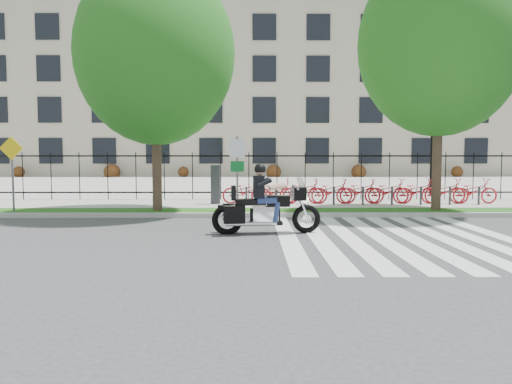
{
  "coord_description": "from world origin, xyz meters",
  "views": [
    {
      "loc": [
        1.32,
        -12.01,
        1.99
      ],
      "look_at": [
        1.45,
        3.0,
        0.91
      ],
      "focal_mm": 35.0,
      "sensor_mm": 36.0,
      "label": 1
    }
  ],
  "objects": [
    {
      "name": "crosswalk_stripes",
      "position": [
        4.83,
        0.0,
        0.01
      ],
      "size": [
        5.7,
        8.0,
        0.01
      ],
      "primitive_type": null,
      "color": "silver",
      "rests_on": "ground"
    },
    {
      "name": "street_tree_1",
      "position": [
        -1.9,
        4.95,
        5.41
      ],
      "size": [
        5.32,
        5.32,
        8.33
      ],
      "color": "#3A2A20",
      "rests_on": "grass_verge"
    },
    {
      "name": "motorcycle_rider",
      "position": [
        1.69,
        0.71,
        0.72
      ],
      "size": [
        2.82,
        0.9,
        2.18
      ],
      "color": "black",
      "rests_on": "ground"
    },
    {
      "name": "sign_pole_warning",
      "position": [
        -6.62,
        4.58,
        1.74
      ],
      "size": [
        0.78,
        0.09,
        2.49
      ],
      "color": "#59595B",
      "rests_on": "grass_verge"
    },
    {
      "name": "sidewalk",
      "position": [
        0.0,
        7.45,
        0.07
      ],
      "size": [
        60.0,
        3.5,
        0.15
      ],
      "primitive_type": "cube",
      "color": "#AAA89F",
      "rests_on": "ground"
    },
    {
      "name": "grass_verge",
      "position": [
        0.0,
        4.95,
        0.07
      ],
      "size": [
        60.0,
        1.5,
        0.15
      ],
      "primitive_type": "cube",
      "color": "#215114",
      "rests_on": "ground"
    },
    {
      "name": "lamp_post_right",
      "position": [
        10.0,
        12.0,
        3.21
      ],
      "size": [
        1.06,
        0.7,
        4.25
      ],
      "color": "black",
      "rests_on": "ground"
    },
    {
      "name": "sign_pole_regulatory",
      "position": [
        0.84,
        4.58,
        1.74
      ],
      "size": [
        0.5,
        0.09,
        2.5
      ],
      "color": "#59595B",
      "rests_on": "grass_verge"
    },
    {
      "name": "bike_share_station",
      "position": [
        5.45,
        7.2,
        0.64
      ],
      "size": [
        11.11,
        0.86,
        1.5
      ],
      "color": "#2D2D33",
      "rests_on": "sidewalk"
    },
    {
      "name": "curb",
      "position": [
        0.0,
        4.1,
        0.07
      ],
      "size": [
        60.0,
        0.2,
        0.15
      ],
      "primitive_type": "cube",
      "color": "#A8A59E",
      "rests_on": "ground"
    },
    {
      "name": "office_building",
      "position": [
        0.0,
        44.92,
        9.97
      ],
      "size": [
        60.0,
        21.9,
        20.15
      ],
      "color": "#ADA68C",
      "rests_on": "ground"
    },
    {
      "name": "plaza",
      "position": [
        0.0,
        25.0,
        0.05
      ],
      "size": [
        80.0,
        34.0,
        0.1
      ],
      "primitive_type": "cube",
      "color": "#AAA89F",
      "rests_on": "ground"
    },
    {
      "name": "street_tree_2",
      "position": [
        7.64,
        4.95,
        5.78
      ],
      "size": [
        5.46,
        5.46,
        8.78
      ],
      "color": "#3A2A20",
      "rests_on": "grass_verge"
    },
    {
      "name": "ground",
      "position": [
        0.0,
        0.0,
        0.0
      ],
      "size": [
        120.0,
        120.0,
        0.0
      ],
      "primitive_type": "plane",
      "color": "#353537",
      "rests_on": "ground"
    },
    {
      "name": "iron_fence",
      "position": [
        0.0,
        9.2,
        1.15
      ],
      "size": [
        30.0,
        0.06,
        2.0
      ],
      "primitive_type": null,
      "color": "black",
      "rests_on": "sidewalk"
    }
  ]
}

